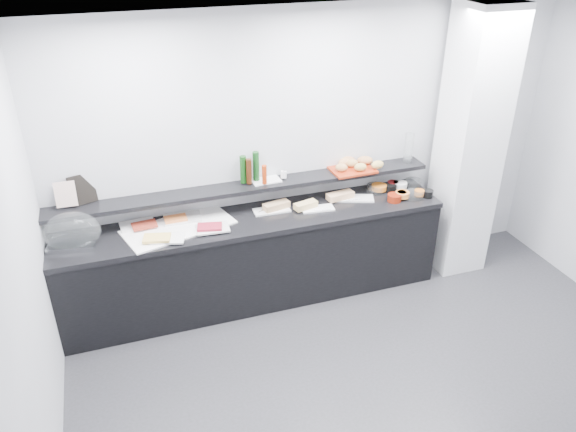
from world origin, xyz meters
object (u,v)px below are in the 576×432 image
object	(u,v)px
cloche_base	(73,243)
condiment_tray	(266,180)
sandwich_plate_mid	(318,209)
framed_print	(82,189)
carafe	(408,148)
bread_tray	(352,170)

from	to	relation	value
cloche_base	condiment_tray	size ratio (longest dim) A/B	1.45
sandwich_plate_mid	framed_print	distance (m)	2.11
framed_print	carafe	world-z (taller)	carafe
sandwich_plate_mid	bread_tray	size ratio (longest dim) A/B	0.73
sandwich_plate_mid	condiment_tray	size ratio (longest dim) A/B	1.15
bread_tray	carafe	size ratio (longest dim) A/B	1.40
carafe	sandwich_plate_mid	bearing A→B (deg)	-167.81
sandwich_plate_mid	framed_print	size ratio (longest dim) A/B	1.18
condiment_tray	carafe	bearing A→B (deg)	-3.72
cloche_base	carafe	xyz separation A→B (m)	(3.23, 0.16, 0.38)
bread_tray	carafe	distance (m)	0.63
framed_print	bread_tray	size ratio (longest dim) A/B	0.62
framed_print	carafe	bearing A→B (deg)	-20.16
condiment_tray	cloche_base	bearing A→B (deg)	-176.83
cloche_base	bread_tray	world-z (taller)	bread_tray
bread_tray	framed_print	bearing A→B (deg)	175.20
cloche_base	condiment_tray	xyz separation A→B (m)	(1.76, 0.19, 0.24)
framed_print	condiment_tray	xyz separation A→B (m)	(1.62, -0.07, -0.12)
sandwich_plate_mid	cloche_base	bearing A→B (deg)	-175.49
cloche_base	condiment_tray	bearing A→B (deg)	17.94
condiment_tray	carafe	world-z (taller)	carafe
framed_print	bread_tray	xyz separation A→B (m)	(2.48, -0.11, -0.12)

